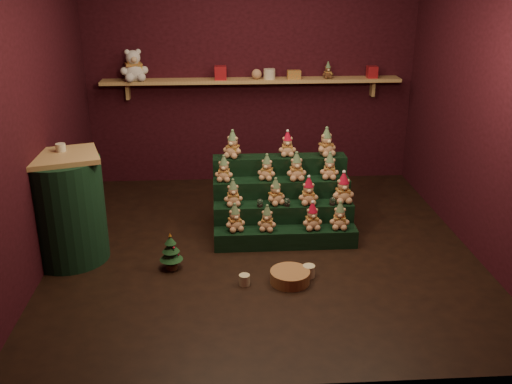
{
  "coord_description": "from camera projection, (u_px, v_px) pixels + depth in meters",
  "views": [
    {
      "loc": [
        -0.39,
        -5.0,
        2.54
      ],
      "look_at": [
        -0.06,
        0.25,
        0.49
      ],
      "focal_mm": 40.0,
      "sensor_mm": 36.0,
      "label": 1
    }
  ],
  "objects": [
    {
      "name": "teddy_1",
      "position": [
        267.0,
        218.0,
        5.5
      ],
      "size": [
        0.21,
        0.2,
        0.25
      ],
      "primitive_type": null,
      "rotation": [
        0.0,
        0.0,
        -0.24
      ],
      "color": "tan",
      "rests_on": "riser_tier_front"
    },
    {
      "name": "teddy_12",
      "position": [
        233.0,
        144.0,
        5.89
      ],
      "size": [
        0.26,
        0.25,
        0.28
      ],
      "primitive_type": null,
      "rotation": [
        0.0,
        0.0,
        -0.45
      ],
      "color": "tan",
      "rests_on": "riser_tier_back"
    },
    {
      "name": "left_wall",
      "position": [
        30.0,
        110.0,
        4.96
      ],
      "size": [
        0.1,
        4.0,
        2.8
      ],
      "primitive_type": "cube",
      "color": "black",
      "rests_on": "ground"
    },
    {
      "name": "wicker_basket",
      "position": [
        290.0,
        277.0,
        4.95
      ],
      "size": [
        0.43,
        0.43,
        0.11
      ],
      "primitive_type": "cylinder",
      "rotation": [
        0.0,
        0.0,
        0.29
      ],
      "color": "#A06C40",
      "rests_on": "ground"
    },
    {
      "name": "teddy_7",
      "position": [
        343.0,
        188.0,
        5.68
      ],
      "size": [
        0.24,
        0.22,
        0.31
      ],
      "primitive_type": null,
      "rotation": [
        0.0,
        0.0,
        0.12
      ],
      "color": "tan",
      "rests_on": "riser_tier_midfront"
    },
    {
      "name": "mini_christmas_tree",
      "position": [
        171.0,
        251.0,
        5.14
      ],
      "size": [
        0.21,
        0.21,
        0.36
      ],
      "rotation": [
        0.0,
        0.0,
        0.26
      ],
      "color": "#412817",
      "rests_on": "ground"
    },
    {
      "name": "teddy_9",
      "position": [
        267.0,
        167.0,
        5.79
      ],
      "size": [
        0.23,
        0.22,
        0.26
      ],
      "primitive_type": null,
      "rotation": [
        0.0,
        0.0,
        -0.36
      ],
      "color": "tan",
      "rests_on": "riser_tier_midback"
    },
    {
      "name": "gift_tin_red_b",
      "position": [
        372.0,
        72.0,
        6.9
      ],
      "size": [
        0.12,
        0.12,
        0.14
      ],
      "primitive_type": "cube",
      "color": "#AA1A22",
      "rests_on": "back_shelf"
    },
    {
      "name": "scarf_gift_box",
      "position": [
        294.0,
        75.0,
        6.85
      ],
      "size": [
        0.16,
        0.1,
        0.1
      ],
      "primitive_type": "cube",
      "color": "orange",
      "rests_on": "back_shelf"
    },
    {
      "name": "mug_right",
      "position": [
        309.0,
        271.0,
        5.04
      ],
      "size": [
        0.11,
        0.11,
        0.11
      ],
      "primitive_type": "cylinder",
      "color": "beige",
      "rests_on": "ground"
    },
    {
      "name": "teddy_4",
      "position": [
        233.0,
        193.0,
        5.62
      ],
      "size": [
        0.2,
        0.18,
        0.26
      ],
      "primitive_type": null,
      "rotation": [
        0.0,
        0.0,
        0.08
      ],
      "color": "tan",
      "rests_on": "riser_tier_midfront"
    },
    {
      "name": "teddy_3",
      "position": [
        340.0,
        216.0,
        5.54
      ],
      "size": [
        0.21,
        0.2,
        0.27
      ],
      "primitive_type": null,
      "rotation": [
        0.0,
        0.0,
        -0.12
      ],
      "color": "tan",
      "rests_on": "riser_tier_front"
    },
    {
      "name": "white_bear",
      "position": [
        133.0,
        61.0,
        6.66
      ],
      "size": [
        0.39,
        0.37,
        0.46
      ],
      "primitive_type": null,
      "rotation": [
        0.0,
        0.0,
        0.26
      ],
      "color": "white",
      "rests_on": "back_shelf"
    },
    {
      "name": "brown_bear",
      "position": [
        328.0,
        71.0,
        6.85
      ],
      "size": [
        0.14,
        0.13,
        0.19
      ],
      "primitive_type": null,
      "rotation": [
        0.0,
        0.0,
        0.08
      ],
      "color": "#52321B",
      "rests_on": "back_shelf"
    },
    {
      "name": "riser_tier_front",
      "position": [
        286.0,
        238.0,
        5.59
      ],
      "size": [
        1.4,
        0.22,
        0.18
      ],
      "primitive_type": "cube",
      "color": "black",
      "rests_on": "ground"
    },
    {
      "name": "table_ornament",
      "position": [
        61.0,
        147.0,
        5.1
      ],
      "size": [
        0.09,
        0.09,
        0.07
      ],
      "primitive_type": "cylinder",
      "color": "beige",
      "rests_on": "side_table"
    },
    {
      "name": "side_table",
      "position": [
        65.0,
        209.0,
        5.21
      ],
      "size": [
        0.8,
        0.73,
        1.02
      ],
      "rotation": [
        0.0,
        0.0,
        0.3
      ],
      "color": "tan",
      "rests_on": "ground"
    },
    {
      "name": "riser_tier_back",
      "position": [
        279.0,
        188.0,
        6.11
      ],
      "size": [
        1.4,
        0.22,
        0.72
      ],
      "primitive_type": "cube",
      "color": "black",
      "rests_on": "ground"
    },
    {
      "name": "snow_globe_a",
      "position": [
        260.0,
        203.0,
        5.61
      ],
      "size": [
        0.06,
        0.06,
        0.08
      ],
      "color": "black",
      "rests_on": "riser_tier_midfront"
    },
    {
      "name": "teddy_10",
      "position": [
        296.0,
        166.0,
        5.78
      ],
      "size": [
        0.21,
        0.2,
        0.28
      ],
      "primitive_type": null,
      "rotation": [
        0.0,
        0.0,
        0.07
      ],
      "color": "tan",
      "rests_on": "riser_tier_midback"
    },
    {
      "name": "mug_left",
      "position": [
        244.0,
        280.0,
        4.92
      ],
      "size": [
        0.09,
        0.09,
        0.09
      ],
      "primitive_type": "cylinder",
      "color": "beige",
      "rests_on": "ground"
    },
    {
      "name": "riser_tier_midfront",
      "position": [
        283.0,
        220.0,
        5.76
      ],
      "size": [
        1.4,
        0.22,
        0.36
      ],
      "primitive_type": "cube",
      "color": "black",
      "rests_on": "ground"
    },
    {
      "name": "front_wall",
      "position": [
        292.0,
        189.0,
        3.18
      ],
      "size": [
        4.0,
        0.1,
        2.8
      ],
      "primitive_type": "cube",
      "color": "black",
      "rests_on": "ground"
    },
    {
      "name": "teddy_11",
      "position": [
        330.0,
        166.0,
        5.82
      ],
      "size": [
        0.22,
        0.2,
        0.27
      ],
      "primitive_type": null,
      "rotation": [
        0.0,
        0.0,
        -0.16
      ],
      "color": "tan",
      "rests_on": "riser_tier_midback"
    },
    {
      "name": "gift_tin_red_a",
      "position": [
        220.0,
        73.0,
        6.78
      ],
      "size": [
        0.14,
        0.14,
        0.16
      ],
      "primitive_type": "cube",
      "color": "#AA1A22",
      "rests_on": "back_shelf"
    },
    {
      "name": "teddy_0",
      "position": [
        235.0,
        217.0,
        5.49
      ],
      "size": [
        0.24,
        0.23,
        0.27
      ],
      "primitive_type": null,
      "rotation": [
        0.0,
        0.0,
        0.32
      ],
      "color": "tan",
      "rests_on": "riser_tier_front"
    },
    {
      "name": "teddy_2",
      "position": [
        312.0,
        216.0,
        5.52
      ],
      "size": [
        0.21,
        0.2,
        0.27
      ],
      "primitive_type": null,
      "rotation": [
        0.0,
        0.0,
        0.13
      ],
      "color": "tan",
      "rests_on": "riser_tier_front"
    },
    {
      "name": "right_wall",
      "position": [
        487.0,
        104.0,
        5.21
      ],
      "size": [
        0.1,
        4.0,
        2.8
      ],
      "primitive_type": "cube",
      "color": "black",
      "rests_on": "ground"
    },
    {
      "name": "ground",
      "position": [
        263.0,
        247.0,
        5.59
      ],
      "size": [
        4.0,
        4.0,
        0.0
      ],
      "primitive_type": "plane",
      "color": "black",
      "rests_on": "ground"
    },
    {
      "name": "riser_tier_midback",
      "position": [
        281.0,
        204.0,
        5.94
      ],
      "size": [
        1.4,
        0.22,
        0.54
      ],
      "primitive_type": "cube",
      "color": "black",
      "rests_on": "ground"
    },
    {
      "name": "snow_globe_c",
      "position": [
        332.0,
        201.0,
        5.66
      ],
      "size": [
        0.06,
        0.06,
        0.08
      ],
      "color": "black",
      "rests_on": "riser_tier_midfront"
    },
    {
      "name": "teddy_6",
      "position": [
        308.0,
        191.0,
        5.65
      ],
      "size": [
        0.2,
        0.18,
        0.28
      ],
      "primitive_type": null,
      "rotation": [
        0.0,
        0.0,
        -0.01
      ],
      "color": "tan",
      "rests_on": "riser_tier_midfront"
    },
    {
      "name": "back_shelf",
      "position": [
        252.0,
        81.0,
        6.87
      ],
      "size": [
        3.6,
        0.26,
        0.24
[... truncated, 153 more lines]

